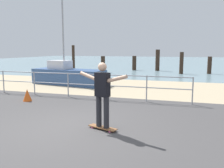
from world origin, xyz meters
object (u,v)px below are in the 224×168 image
(sailboat, at_px, (71,76))
(traffic_cone, at_px, (27,95))
(skateboarder, at_px, (102,91))
(skateboard, at_px, (103,128))

(sailboat, relative_size, traffic_cone, 10.13)
(skateboarder, xyz_separation_m, traffic_cone, (-3.98, 2.30, -0.77))
(skateboard, height_order, traffic_cone, traffic_cone)
(sailboat, height_order, skateboard, sailboat)
(skateboard, xyz_separation_m, skateboarder, (-0.00, 0.00, 0.95))
(skateboarder, relative_size, traffic_cone, 3.30)
(sailboat, distance_m, skateboard, 8.16)
(skateboard, height_order, skateboarder, skateboarder)
(sailboat, height_order, skateboarder, sailboat)
(sailboat, relative_size, skateboarder, 3.07)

